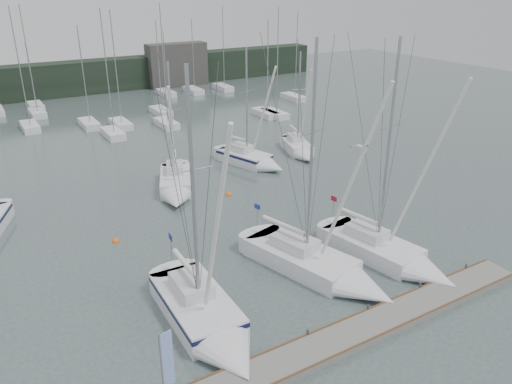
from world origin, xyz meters
TOP-DOWN VIEW (x-y plane):
  - ground at (0.00, 0.00)m, footprint 160.00×160.00m
  - dock at (0.00, -5.00)m, footprint 24.00×2.00m
  - far_treeline at (0.00, 62.00)m, footprint 90.00×4.00m
  - far_building_right at (18.00, 60.00)m, footprint 10.00×3.00m
  - mast_forest at (-0.96, 45.81)m, footprint 57.22×25.47m
  - sailboat_near_left at (-5.96, -1.07)m, footprint 3.37×9.75m
  - sailboat_near_center at (2.44, -0.22)m, footprint 5.66×10.69m
  - sailboat_near_right at (7.08, -1.18)m, footprint 4.43×9.76m
  - sailboat_mid_c at (-0.43, 16.66)m, footprint 5.39×8.36m
  - sailboat_mid_d at (8.76, 19.15)m, footprint 4.68×7.96m
  - sailboat_mid_e at (14.53, 19.59)m, footprint 4.11×7.23m
  - buoy_b at (3.30, 14.25)m, footprint 0.56×0.56m
  - buoy_c at (-7.22, 11.12)m, footprint 0.53×0.53m
  - dock_banner at (-9.68, -4.91)m, footprint 0.59×0.18m
  - seagull at (2.41, -1.88)m, footprint 0.88×0.46m

SIDE VIEW (x-z plane):
  - ground at x=0.00m, z-range 0.00..0.00m
  - buoy_b at x=3.30m, z-range -0.28..0.28m
  - buoy_c at x=-7.22m, z-range -0.26..0.26m
  - dock at x=0.00m, z-range 0.00..0.40m
  - mast_forest at x=-0.96m, z-range -6.69..7.69m
  - sailboat_mid_e at x=14.53m, z-range -4.97..6.00m
  - sailboat_near_right at x=7.08m, z-range -6.89..7.97m
  - sailboat_near_center at x=2.44m, z-range -7.01..8.09m
  - sailboat_mid_d at x=8.76m, z-range -5.38..6.55m
  - sailboat_mid_c at x=-0.43m, z-range -5.21..6.42m
  - sailboat_near_left at x=-5.96m, z-range -6.60..7.86m
  - far_treeline at x=0.00m, z-range 0.00..5.00m
  - dock_banner at x=-9.68m, z-range 0.76..4.72m
  - far_building_right at x=18.00m, z-range 0.00..7.00m
  - seagull at x=2.41m, z-range 8.83..9.01m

